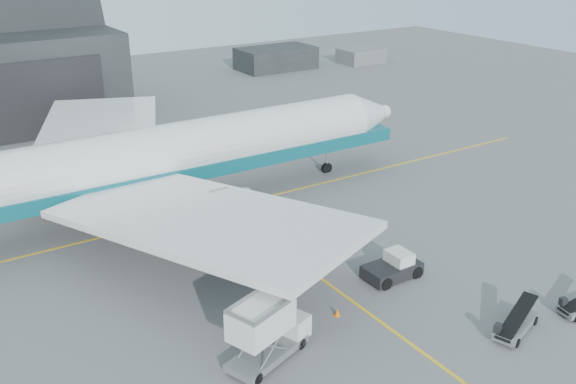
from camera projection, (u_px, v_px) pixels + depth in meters
ground at (356, 304)px, 44.85m from camera, size 200.00×200.00×0.00m
taxi_lines at (264, 236)px, 54.69m from camera, size 80.00×42.12×0.02m
distant_bldg_a at (276, 69)px, 119.84m from camera, size 14.00×8.00×4.00m
distant_bldg_b at (361, 63)px, 125.24m from camera, size 8.00×6.00×2.80m
airliner at (164, 156)px, 57.96m from camera, size 53.63×52.00×18.82m
catering_truck at (267, 331)px, 38.30m from camera, size 6.28×4.02×4.05m
pushback_tug at (393, 268)px, 48.11m from camera, size 4.34×2.56×2.00m
belt_loader_a at (515, 324)px, 41.59m from camera, size 4.73×2.77×1.77m
traffic_cone at (337, 312)px, 43.40m from camera, size 0.41×0.41×0.59m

